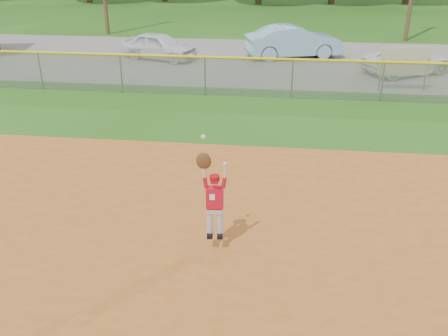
% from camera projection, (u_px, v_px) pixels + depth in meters
% --- Properties ---
extents(ground, '(120.00, 120.00, 0.00)m').
position_uv_depth(ground, '(134.00, 234.00, 10.58)').
color(ground, '#265914').
rests_on(ground, ground).
extents(parking_strip, '(44.00, 10.00, 0.03)m').
position_uv_depth(parking_strip, '(224.00, 59.00, 24.92)').
color(parking_strip, slate).
rests_on(parking_strip, ground).
extents(car_white_a, '(4.09, 2.66, 1.30)m').
position_uv_depth(car_white_a, '(159.00, 46.00, 24.67)').
color(car_white_a, white).
rests_on(car_white_a, parking_strip).
extents(car_blue, '(5.05, 3.02, 1.57)m').
position_uv_depth(car_blue, '(293.00, 42.00, 24.93)').
color(car_blue, '#8BB9D0').
rests_on(car_blue, parking_strip).
extents(car_white_b, '(4.46, 3.63, 1.13)m').
position_uv_depth(car_white_b, '(408.00, 61.00, 22.21)').
color(car_white_b, white).
rests_on(car_white_b, parking_strip).
extents(sponsor_sign, '(2.00, 0.26, 1.78)m').
position_uv_depth(sponsor_sign, '(405.00, 62.00, 19.47)').
color(sponsor_sign, gray).
rests_on(sponsor_sign, ground).
extents(outfield_fence, '(40.06, 0.10, 1.55)m').
position_uv_depth(outfield_fence, '(205.00, 73.00, 19.17)').
color(outfield_fence, gray).
rests_on(outfield_fence, ground).
extents(ballplayer, '(0.60, 0.27, 2.16)m').
position_uv_depth(ballplayer, '(213.00, 196.00, 9.59)').
color(ballplayer, silver).
rests_on(ballplayer, ground).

